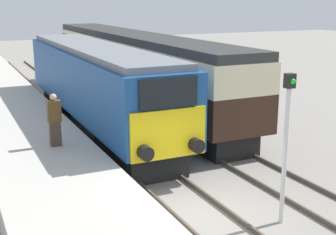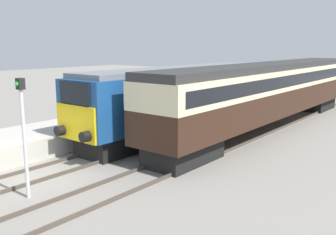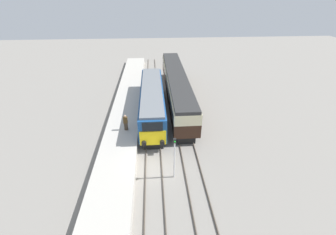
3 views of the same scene
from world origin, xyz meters
name	(u,v)px [view 1 (image 1 of 3)]	position (x,y,z in m)	size (l,w,h in m)	color
ground_plane	(201,215)	(0.00, 0.00, 0.00)	(120.00, 120.00, 0.00)	gray
platform_left	(27,137)	(-3.30, 8.00, 0.47)	(3.50, 50.00, 0.94)	#B7B2A8
rails_near_track	(134,158)	(0.00, 5.00, 0.07)	(1.51, 60.00, 0.14)	#4C4238
rails_far_track	(214,146)	(3.40, 5.00, 0.07)	(1.50, 60.00, 0.14)	#4C4238
locomotive	(96,83)	(0.00, 9.49, 2.13)	(2.70, 15.32, 3.78)	black
passenger_carriage	(133,61)	(3.40, 13.81, 2.41)	(2.75, 21.90, 3.94)	black
person_on_platform	(54,120)	(-2.80, 4.96, 1.83)	(0.44, 0.26, 1.78)	#473828
signal_post	(286,137)	(1.70, -1.28, 2.35)	(0.24, 0.28, 3.96)	silver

